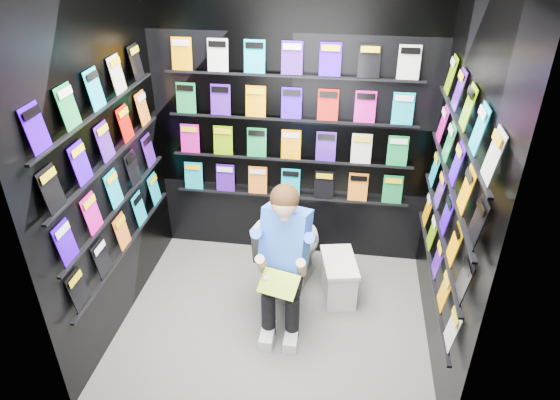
# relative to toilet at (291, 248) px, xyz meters

# --- Properties ---
(floor) EXTENTS (2.40, 2.40, 0.00)m
(floor) POSITION_rel_toilet_xyz_m (-0.07, -0.50, -0.37)
(floor) COLOR slate
(floor) RESTS_ON ground
(wall_back) EXTENTS (2.40, 0.04, 2.60)m
(wall_back) POSITION_rel_toilet_xyz_m (-0.07, 0.50, 0.93)
(wall_back) COLOR black
(wall_back) RESTS_ON floor
(wall_front) EXTENTS (2.40, 0.04, 2.60)m
(wall_front) POSITION_rel_toilet_xyz_m (-0.07, -1.50, 0.93)
(wall_front) COLOR black
(wall_front) RESTS_ON floor
(wall_left) EXTENTS (0.04, 2.00, 2.60)m
(wall_left) POSITION_rel_toilet_xyz_m (-1.27, -0.50, 0.93)
(wall_left) COLOR black
(wall_left) RESTS_ON floor
(wall_right) EXTENTS (0.04, 2.00, 2.60)m
(wall_right) POSITION_rel_toilet_xyz_m (1.13, -0.50, 0.93)
(wall_right) COLOR black
(wall_right) RESTS_ON floor
(comics_back) EXTENTS (2.10, 0.06, 1.37)m
(comics_back) POSITION_rel_toilet_xyz_m (-0.07, 0.47, 0.94)
(comics_back) COLOR orange
(comics_back) RESTS_ON wall_back
(comics_left) EXTENTS (0.06, 1.70, 1.37)m
(comics_left) POSITION_rel_toilet_xyz_m (-1.24, -0.50, 0.94)
(comics_left) COLOR orange
(comics_left) RESTS_ON wall_left
(comics_right) EXTENTS (0.06, 1.70, 1.37)m
(comics_right) POSITION_rel_toilet_xyz_m (1.10, -0.50, 0.94)
(comics_right) COLOR orange
(comics_right) RESTS_ON wall_right
(toilet) EXTENTS (0.60, 0.83, 0.73)m
(toilet) POSITION_rel_toilet_xyz_m (0.00, 0.00, 0.00)
(toilet) COLOR white
(toilet) RESTS_ON floor
(longbox) EXTENTS (0.33, 0.48, 0.33)m
(longbox) POSITION_rel_toilet_xyz_m (0.41, -0.10, -0.20)
(longbox) COLOR silver
(longbox) RESTS_ON floor
(longbox_lid) EXTENTS (0.35, 0.51, 0.03)m
(longbox_lid) POSITION_rel_toilet_xyz_m (0.41, -0.10, -0.02)
(longbox_lid) COLOR silver
(longbox_lid) RESTS_ON longbox
(reader) EXTENTS (0.64, 0.79, 1.28)m
(reader) POSITION_rel_toilet_xyz_m (0.00, -0.38, 0.37)
(reader) COLOR blue
(reader) RESTS_ON toilet
(held_comic) EXTENTS (0.31, 0.23, 0.12)m
(held_comic) POSITION_rel_toilet_xyz_m (0.00, -0.73, 0.21)
(held_comic) COLOR green
(held_comic) RESTS_ON reader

